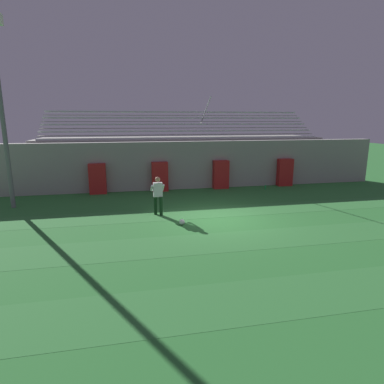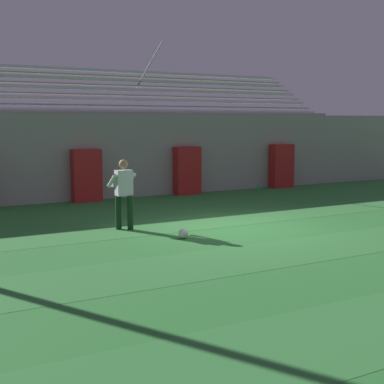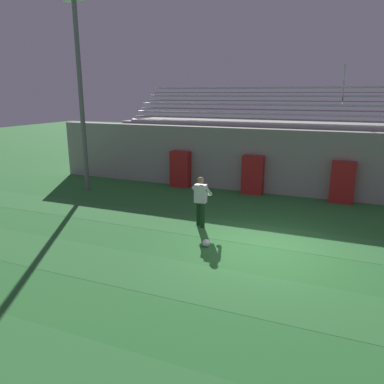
{
  "view_description": "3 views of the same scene",
  "coord_description": "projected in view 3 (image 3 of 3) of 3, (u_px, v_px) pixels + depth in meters",
  "views": [
    {
      "loc": [
        -3.67,
        -12.18,
        4.01
      ],
      "look_at": [
        -0.85,
        1.53,
        0.86
      ],
      "focal_mm": 30.0,
      "sensor_mm": 36.0,
      "label": 1
    },
    {
      "loc": [
        -6.95,
        -10.56,
        2.55
      ],
      "look_at": [
        -1.36,
        -0.27,
        1.0
      ],
      "focal_mm": 50.0,
      "sensor_mm": 36.0,
      "label": 2
    },
    {
      "loc": [
        1.81,
        -9.76,
        4.26
      ],
      "look_at": [
        -2.35,
        0.31,
        1.39
      ],
      "focal_mm": 35.0,
      "sensor_mm": 36.0,
      "label": 3
    }
  ],
  "objects": [
    {
      "name": "turf_stripe_mid",
      "position": [
        243.0,
        291.0,
        8.31
      ],
      "size": [
        28.0,
        1.79,
        0.01
      ],
      "primitive_type": "cube",
      "color": "#337A38",
      "rests_on": "ground"
    },
    {
      "name": "ground_plane",
      "position": [
        265.0,
        251.0,
        10.48
      ],
      "size": [
        80.0,
        80.0,
        0.0
      ],
      "primitive_type": "plane",
      "color": "#2D7533"
    },
    {
      "name": "floodlight_pole",
      "position": [
        79.0,
        70.0,
        15.81
      ],
      "size": [
        0.9,
        0.36,
        8.35
      ],
      "color": "slate",
      "rests_on": "ground"
    },
    {
      "name": "turf_stripe_far",
      "position": [
        273.0,
        237.0,
        11.51
      ],
      "size": [
        28.0,
        1.79,
        0.01
      ],
      "primitive_type": "cube",
      "color": "#337A38",
      "rests_on": "ground"
    },
    {
      "name": "bleacher_stand",
      "position": [
        305.0,
        153.0,
        18.0
      ],
      "size": [
        18.0,
        4.05,
        5.43
      ],
      "color": "#999691",
      "rests_on": "ground"
    },
    {
      "name": "padding_pillar_gate_right",
      "position": [
        342.0,
        182.0,
        14.91
      ],
      "size": [
        0.92,
        0.44,
        1.68
      ],
      "primitive_type": "cube",
      "color": "#B21E1E",
      "rests_on": "ground"
    },
    {
      "name": "back_wall",
      "position": [
        298.0,
        163.0,
        15.93
      ],
      "size": [
        24.0,
        0.6,
        2.8
      ],
      "primitive_type": "cube",
      "color": "#999691",
      "rests_on": "ground"
    },
    {
      "name": "padding_pillar_far_left",
      "position": [
        180.0,
        169.0,
        17.53
      ],
      "size": [
        0.92,
        0.44,
        1.68
      ],
      "primitive_type": "cube",
      "color": "#B21E1E",
      "rests_on": "ground"
    },
    {
      "name": "padding_pillar_gate_left",
      "position": [
        253.0,
        175.0,
        16.26
      ],
      "size": [
        0.92,
        0.44,
        1.68
      ],
      "primitive_type": "cube",
      "color": "#B21E1E",
      "rests_on": "ground"
    },
    {
      "name": "goalkeeper",
      "position": [
        201.0,
        198.0,
        12.19
      ],
      "size": [
        0.58,
        0.57,
        1.67
      ],
      "color": "#143319",
      "rests_on": "ground"
    },
    {
      "name": "soccer_ball",
      "position": [
        206.0,
        243.0,
        10.73
      ],
      "size": [
        0.22,
        0.22,
        0.22
      ],
      "primitive_type": "sphere",
      "color": "white",
      "rests_on": "ground"
    }
  ]
}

